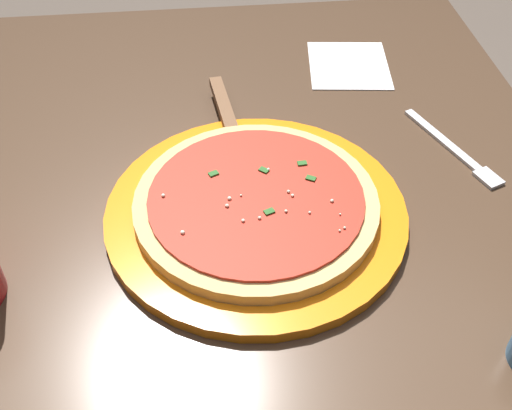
# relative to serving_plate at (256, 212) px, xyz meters

# --- Properties ---
(restaurant_table) EXTENTS (1.03, 0.95, 0.73)m
(restaurant_table) POSITION_rel_serving_plate_xyz_m (0.04, 0.05, -0.13)
(restaurant_table) COLOR black
(restaurant_table) RESTS_ON ground_plane
(serving_plate) EXTENTS (0.36, 0.36, 0.01)m
(serving_plate) POSITION_rel_serving_plate_xyz_m (0.00, 0.00, 0.00)
(serving_plate) COLOR orange
(serving_plate) RESTS_ON restaurant_table
(pizza) EXTENTS (0.29, 0.29, 0.02)m
(pizza) POSITION_rel_serving_plate_xyz_m (0.00, -0.00, 0.02)
(pizza) COLOR #DBB26B
(pizza) RESTS_ON serving_plate
(pizza_server) EXTENTS (0.22, 0.08, 0.01)m
(pizza_server) POSITION_rel_serving_plate_xyz_m (0.17, 0.02, 0.01)
(pizza_server) COLOR silver
(pizza_server) RESTS_ON serving_plate
(napkin_folded_right) EXTENTS (0.16, 0.14, 0.00)m
(napkin_folded_right) POSITION_rel_serving_plate_xyz_m (0.33, -0.19, -0.01)
(napkin_folded_right) COLOR white
(napkin_folded_right) RESTS_ON restaurant_table
(fork) EXTENTS (0.18, 0.09, 0.00)m
(fork) POSITION_rel_serving_plate_xyz_m (0.09, -0.28, -0.00)
(fork) COLOR silver
(fork) RESTS_ON restaurant_table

